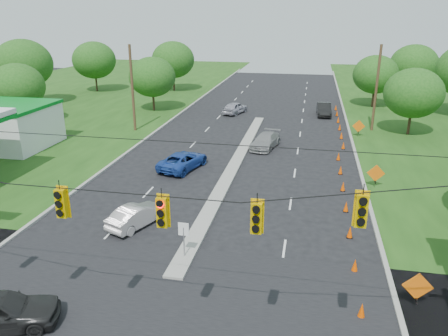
# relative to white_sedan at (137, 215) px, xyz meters

# --- Properties ---
(curb_left) EXTENTS (0.25, 110.00, 0.16)m
(curb_left) POSITION_rel_white_sedan_xyz_m (-6.31, 20.94, -0.66)
(curb_left) COLOR gray
(curb_left) RESTS_ON ground
(curb_right) EXTENTS (0.25, 110.00, 0.16)m
(curb_right) POSITION_rel_white_sedan_xyz_m (13.89, 20.94, -0.66)
(curb_right) COLOR gray
(curb_right) RESTS_ON ground
(median) EXTENTS (1.00, 34.00, 0.18)m
(median) POSITION_rel_white_sedan_xyz_m (3.79, 11.94, -0.66)
(median) COLOR gray
(median) RESTS_ON ground
(median_sign) EXTENTS (0.55, 0.06, 2.05)m
(median_sign) POSITION_rel_white_sedan_xyz_m (3.79, -3.06, 0.80)
(median_sign) COLOR gray
(median_sign) RESTS_ON ground
(signal_span) EXTENTS (25.60, 0.32, 9.00)m
(signal_span) POSITION_rel_white_sedan_xyz_m (3.74, -10.06, 4.31)
(signal_span) COLOR #422D1C
(signal_span) RESTS_ON ground
(utility_pole_far_left) EXTENTS (0.28, 0.28, 9.00)m
(utility_pole_far_left) POSITION_rel_white_sedan_xyz_m (-8.71, 20.94, 3.84)
(utility_pole_far_left) COLOR #422D1C
(utility_pole_far_left) RESTS_ON ground
(utility_pole_far_right) EXTENTS (0.28, 0.28, 9.00)m
(utility_pole_far_right) POSITION_rel_white_sedan_xyz_m (16.29, 25.94, 3.84)
(utility_pole_far_right) COLOR #422D1C
(utility_pole_far_right) RESTS_ON ground
(cone_0) EXTENTS (0.32, 0.32, 0.70)m
(cone_0) POSITION_rel_white_sedan_xyz_m (12.31, -6.06, -0.31)
(cone_0) COLOR #EA4900
(cone_0) RESTS_ON ground
(cone_1) EXTENTS (0.32, 0.32, 0.70)m
(cone_1) POSITION_rel_white_sedan_xyz_m (12.31, -2.56, -0.31)
(cone_1) COLOR #EA4900
(cone_1) RESTS_ON ground
(cone_2) EXTENTS (0.32, 0.32, 0.70)m
(cone_2) POSITION_rel_white_sedan_xyz_m (12.31, 0.94, -0.31)
(cone_2) COLOR #EA4900
(cone_2) RESTS_ON ground
(cone_3) EXTENTS (0.32, 0.32, 0.70)m
(cone_3) POSITION_rel_white_sedan_xyz_m (12.31, 4.44, -0.31)
(cone_3) COLOR #EA4900
(cone_3) RESTS_ON ground
(cone_4) EXTENTS (0.32, 0.32, 0.70)m
(cone_4) POSITION_rel_white_sedan_xyz_m (12.31, 7.94, -0.31)
(cone_4) COLOR #EA4900
(cone_4) RESTS_ON ground
(cone_5) EXTENTS (0.32, 0.32, 0.70)m
(cone_5) POSITION_rel_white_sedan_xyz_m (12.31, 11.44, -0.31)
(cone_5) COLOR #EA4900
(cone_5) RESTS_ON ground
(cone_6) EXTENTS (0.32, 0.32, 0.70)m
(cone_6) POSITION_rel_white_sedan_xyz_m (12.31, 14.94, -0.31)
(cone_6) COLOR #EA4900
(cone_6) RESTS_ON ground
(cone_7) EXTENTS (0.32, 0.32, 0.70)m
(cone_7) POSITION_rel_white_sedan_xyz_m (12.91, 18.44, -0.31)
(cone_7) COLOR #EA4900
(cone_7) RESTS_ON ground
(cone_8) EXTENTS (0.32, 0.32, 0.70)m
(cone_8) POSITION_rel_white_sedan_xyz_m (12.91, 21.94, -0.31)
(cone_8) COLOR #EA4900
(cone_8) RESTS_ON ground
(cone_9) EXTENTS (0.32, 0.32, 0.70)m
(cone_9) POSITION_rel_white_sedan_xyz_m (12.91, 25.44, -0.31)
(cone_9) COLOR #EA4900
(cone_9) RESTS_ON ground
(cone_10) EXTENTS (0.32, 0.32, 0.70)m
(cone_10) POSITION_rel_white_sedan_xyz_m (12.91, 28.94, -0.31)
(cone_10) COLOR #EA4900
(cone_10) RESTS_ON ground
(cone_11) EXTENTS (0.32, 0.32, 0.70)m
(cone_11) POSITION_rel_white_sedan_xyz_m (12.91, 32.44, -0.31)
(cone_11) COLOR #EA4900
(cone_11) RESTS_ON ground
(cone_12) EXTENTS (0.32, 0.32, 0.70)m
(cone_12) POSITION_rel_white_sedan_xyz_m (12.91, 35.94, -0.31)
(cone_12) COLOR #EA4900
(cone_12) RESTS_ON ground
(work_sign_0) EXTENTS (1.27, 0.58, 1.37)m
(work_sign_0) POSITION_rel_white_sedan_xyz_m (14.59, -5.06, 0.43)
(work_sign_0) COLOR black
(work_sign_0) RESTS_ON ground
(work_sign_1) EXTENTS (1.27, 0.58, 1.37)m
(work_sign_1) POSITION_rel_white_sedan_xyz_m (14.59, 8.94, 0.43)
(work_sign_1) COLOR black
(work_sign_1) RESTS_ON ground
(work_sign_2) EXTENTS (1.27, 0.58, 1.37)m
(work_sign_2) POSITION_rel_white_sedan_xyz_m (14.59, 22.94, 0.43)
(work_sign_2) COLOR black
(work_sign_2) RESTS_ON ground
(tree_2) EXTENTS (5.88, 5.88, 6.86)m
(tree_2) POSITION_rel_white_sedan_xyz_m (-22.21, 20.94, 3.68)
(tree_2) COLOR black
(tree_2) RESTS_ON ground
(tree_3) EXTENTS (7.56, 7.56, 8.82)m
(tree_3) POSITION_rel_white_sedan_xyz_m (-28.21, 30.94, 4.92)
(tree_3) COLOR black
(tree_3) RESTS_ON ground
(tree_4) EXTENTS (6.72, 6.72, 7.84)m
(tree_4) POSITION_rel_white_sedan_xyz_m (-24.21, 42.94, 4.30)
(tree_4) COLOR black
(tree_4) RESTS_ON ground
(tree_5) EXTENTS (5.88, 5.88, 6.86)m
(tree_5) POSITION_rel_white_sedan_xyz_m (-10.21, 30.94, 3.68)
(tree_5) COLOR black
(tree_5) RESTS_ON ground
(tree_6) EXTENTS (6.72, 6.72, 7.84)m
(tree_6) POSITION_rel_white_sedan_xyz_m (-12.21, 45.94, 4.30)
(tree_6) COLOR black
(tree_6) RESTS_ON ground
(tree_9) EXTENTS (5.88, 5.88, 6.86)m
(tree_9) POSITION_rel_white_sedan_xyz_m (19.79, 24.94, 3.68)
(tree_9) COLOR black
(tree_9) RESTS_ON ground
(tree_11) EXTENTS (6.72, 6.72, 7.84)m
(tree_11) POSITION_rel_white_sedan_xyz_m (23.79, 45.94, 4.30)
(tree_11) COLOR black
(tree_11) RESTS_ON ground
(tree_12) EXTENTS (5.88, 5.88, 6.86)m
(tree_12) POSITION_rel_white_sedan_xyz_m (17.79, 38.94, 3.68)
(tree_12) COLOR black
(tree_12) RESTS_ON ground
(white_sedan) EXTENTS (2.82, 4.23, 1.32)m
(white_sedan) POSITION_rel_white_sedan_xyz_m (0.00, 0.00, 0.00)
(white_sedan) COLOR #B7AFAE
(white_sedan) RESTS_ON ground
(blue_pickup) EXTENTS (3.57, 5.49, 1.40)m
(blue_pickup) POSITION_rel_white_sedan_xyz_m (-0.19, 10.23, 0.04)
(blue_pickup) COLOR #1E419A
(blue_pickup) RESTS_ON ground
(silver_car_far) EXTENTS (2.84, 5.01, 1.37)m
(silver_car_far) POSITION_rel_white_sedan_xyz_m (5.73, 17.33, 0.03)
(silver_car_far) COLOR gray
(silver_car_far) RESTS_ON ground
(silver_car_oncoming) EXTENTS (2.98, 4.67, 1.48)m
(silver_car_oncoming) POSITION_rel_white_sedan_xyz_m (0.36, 31.34, 0.08)
(silver_car_oncoming) COLOR #A09EAA
(silver_car_oncoming) RESTS_ON ground
(dark_car_receding) EXTENTS (1.82, 4.70, 1.53)m
(dark_car_receding) POSITION_rel_white_sedan_xyz_m (11.31, 32.52, 0.10)
(dark_car_receding) COLOR black
(dark_car_receding) RESTS_ON ground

